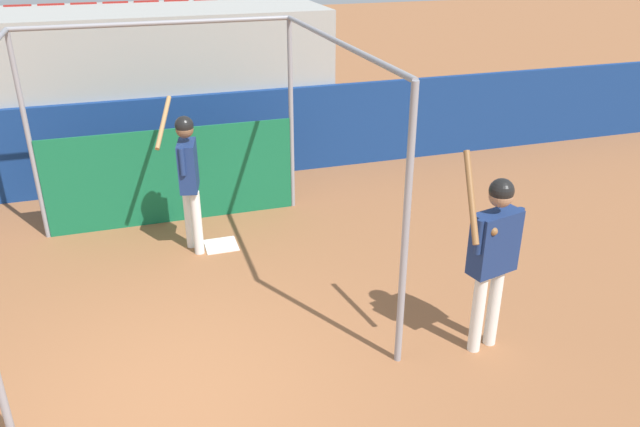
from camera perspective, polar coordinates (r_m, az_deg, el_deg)
name	(u,v)px	position (r m, az deg, el deg)	size (l,w,h in m)	color
ground_plane	(171,401)	(6.27, -13.50, -16.33)	(60.00, 60.00, 0.00)	#935B38
outfield_wall	(135,145)	(10.82, -16.60, 6.03)	(24.00, 0.12, 1.51)	navy
bleacher_section	(127,89)	(11.86, -17.24, 10.79)	(7.05, 2.40, 2.79)	#9E9E99
batting_cage	(174,156)	(8.55, -13.24, 5.15)	(3.70, 4.15, 2.91)	gray
home_plate	(221,245)	(8.80, -9.03, -2.88)	(0.44, 0.44, 0.02)	white
player_batter	(188,170)	(8.31, -11.99, 3.87)	(0.55, 0.94, 2.01)	white
player_waiting	(493,248)	(6.36, 15.57, -3.07)	(0.76, 0.55, 2.18)	white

